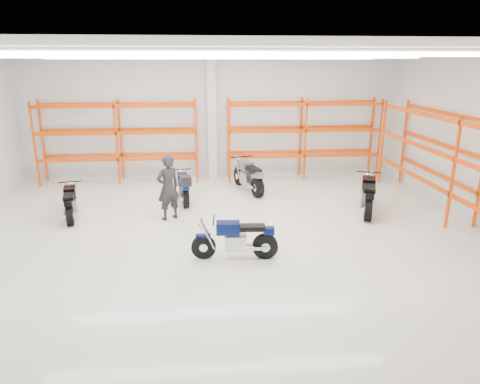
{
  "coord_description": "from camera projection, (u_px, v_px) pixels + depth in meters",
  "views": [
    {
      "loc": [
        -0.37,
        -10.2,
        4.26
      ],
      "look_at": [
        0.58,
        0.5,
        1.0
      ],
      "focal_mm": 32.0,
      "sensor_mm": 36.0,
      "label": 1
    }
  ],
  "objects": [
    {
      "name": "ground",
      "position": [
        219.0,
        235.0,
        10.99
      ],
      "size": [
        14.0,
        14.0,
        0.0
      ],
      "primitive_type": "plane",
      "color": "beige",
      "rests_on": "ground"
    },
    {
      "name": "room_shell",
      "position": [
        217.0,
        106.0,
        10.06
      ],
      "size": [
        14.02,
        12.02,
        4.51
      ],
      "color": "silver",
      "rests_on": "ground"
    },
    {
      "name": "motorcycle_main",
      "position": [
        239.0,
        240.0,
        9.58
      ],
      "size": [
        1.96,
        0.65,
        0.96
      ],
      "color": "black",
      "rests_on": "ground"
    },
    {
      "name": "motorcycle_back_a",
      "position": [
        70.0,
        203.0,
        12.07
      ],
      "size": [
        0.7,
        1.91,
        0.95
      ],
      "color": "black",
      "rests_on": "ground"
    },
    {
      "name": "motorcycle_back_b",
      "position": [
        184.0,
        187.0,
        13.42
      ],
      "size": [
        0.69,
        2.01,
        1.03
      ],
      "color": "black",
      "rests_on": "ground"
    },
    {
      "name": "motorcycle_back_c",
      "position": [
        249.0,
        177.0,
        14.56
      ],
      "size": [
        0.96,
        2.2,
        1.11
      ],
      "color": "black",
      "rests_on": "ground"
    },
    {
      "name": "motorcycle_back_d",
      "position": [
        368.0,
        196.0,
        12.49
      ],
      "size": [
        1.03,
        2.17,
        1.1
      ],
      "color": "black",
      "rests_on": "ground"
    },
    {
      "name": "standing_man",
      "position": [
        168.0,
        188.0,
        11.88
      ],
      "size": [
        0.81,
        0.73,
        1.85
      ],
      "primitive_type": "imported",
      "rotation": [
        0.0,
        0.0,
        3.71
      ],
      "color": "black",
      "rests_on": "ground"
    },
    {
      "name": "structural_column",
      "position": [
        212.0,
        119.0,
        15.88
      ],
      "size": [
        0.32,
        0.32,
        4.5
      ],
      "primitive_type": "cube",
      "color": "white",
      "rests_on": "ground"
    },
    {
      "name": "pallet_racking_back_left",
      "position": [
        118.0,
        134.0,
        15.41
      ],
      "size": [
        5.67,
        0.87,
        3.0
      ],
      "color": "#F04511",
      "rests_on": "ground"
    },
    {
      "name": "pallet_racking_back_right",
      "position": [
        303.0,
        131.0,
        15.98
      ],
      "size": [
        5.67,
        0.87,
        3.0
      ],
      "color": "#F04511",
      "rests_on": "ground"
    },
    {
      "name": "pallet_racking_side",
      "position": [
        470.0,
        161.0,
        11.01
      ],
      "size": [
        0.87,
        9.07,
        3.0
      ],
      "color": "#F04511",
      "rests_on": "ground"
    }
  ]
}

